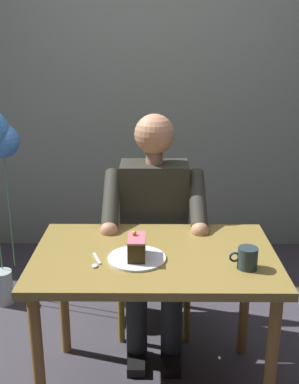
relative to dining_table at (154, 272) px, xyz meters
The scene contains 8 objects.
cafe_rear_panel 1.96m from the dining_table, 90.00° to the right, with size 6.40×0.12×3.00m, color gray.
dining_table is the anchor object (origin of this frame).
chair 0.64m from the dining_table, 90.00° to the right, with size 0.42×0.42×0.89m.
seated_person 0.46m from the dining_table, 90.00° to the right, with size 0.53×0.58×1.24m.
dessert_plate 0.14m from the dining_table, 38.05° to the left, with size 0.25×0.25×0.01m, color white.
cake_slice 0.18m from the dining_table, 37.93° to the left, with size 0.07×0.14×0.11m.
coffee_cup 0.42m from the dining_table, 159.83° to the left, with size 0.12×0.08×0.09m.
dessert_spoon 0.28m from the dining_table, 21.64° to the left, with size 0.05×0.14×0.01m.
Camera 1 is at (0.01, 1.89, 1.61)m, focal length 44.32 mm.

